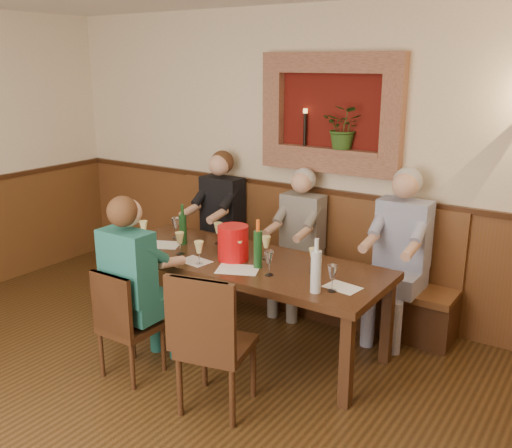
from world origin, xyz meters
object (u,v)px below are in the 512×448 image
at_px(dining_table, 242,268).
at_px(person_bench_mid, 297,254).
at_px(chair_near_right, 216,369).
at_px(spittoon_bucket, 233,243).
at_px(person_chair_front, 139,300).
at_px(person_bench_right, 397,269).
at_px(wine_bottle_green_a, 258,248).
at_px(person_bench_left, 217,234).
at_px(water_bottle, 316,270).
at_px(wine_bottle_green_b, 183,228).
at_px(chair_near_left, 130,344).
at_px(bench, 299,273).

bearing_deg(dining_table, person_bench_mid, 87.37).
bearing_deg(chair_near_right, spittoon_bucket, 105.24).
xyz_separation_m(chair_near_right, person_chair_front, (-0.80, 0.09, 0.28)).
bearing_deg(person_bench_right, wine_bottle_green_a, -130.33).
xyz_separation_m(person_bench_left, water_bottle, (1.73, -1.12, 0.31)).
relative_size(person_bench_mid, wine_bottle_green_b, 3.81).
relative_size(person_bench_right, wine_bottle_green_b, 4.10).
bearing_deg(person_bench_right, dining_table, -140.33).
bearing_deg(chair_near_left, person_bench_right, 50.57).
relative_size(person_bench_left, wine_bottle_green_a, 3.73).
bearing_deg(wine_bottle_green_a, water_bottle, -17.13).
height_order(person_chair_front, water_bottle, person_chair_front).
xyz_separation_m(chair_near_right, spittoon_bucket, (-0.44, 0.82, 0.60)).
bearing_deg(bench, person_bench_left, -173.29).
xyz_separation_m(chair_near_right, wine_bottle_green_b, (-1.05, 0.90, 0.60)).
bearing_deg(person_bench_mid, person_chair_front, -105.47).
bearing_deg(bench, spittoon_bucket, -93.18).
xyz_separation_m(dining_table, wine_bottle_green_b, (-0.66, 0.03, 0.22)).
bearing_deg(spittoon_bucket, person_chair_front, -115.94).
distance_m(chair_near_left, person_bench_right, 2.26).
xyz_separation_m(bench, person_bench_left, (-0.90, -0.11, 0.27)).
bearing_deg(dining_table, person_bench_right, 39.67).
relative_size(chair_near_left, wine_bottle_green_a, 2.22).
relative_size(wine_bottle_green_b, water_bottle, 0.91).
bearing_deg(wine_bottle_green_a, wine_bottle_green_b, 171.52).
height_order(chair_near_left, person_bench_mid, person_bench_mid).
height_order(spittoon_bucket, water_bottle, water_bottle).
bearing_deg(spittoon_bucket, dining_table, 42.32).
height_order(bench, person_bench_mid, person_bench_mid).
bearing_deg(chair_near_right, person_chair_front, 160.26).
relative_size(bench, wine_bottle_green_b, 8.38).
bearing_deg(person_chair_front, spittoon_bucket, 64.06).
relative_size(chair_near_right, person_bench_left, 0.70).
bearing_deg(wine_bottle_green_b, person_bench_left, 107.06).
distance_m(person_chair_front, wine_bottle_green_a, 0.98).
relative_size(dining_table, chair_near_right, 2.39).
height_order(bench, wine_bottle_green_a, wine_bottle_green_a).
bearing_deg(chair_near_left, bench, 77.38).
distance_m(person_bench_mid, person_chair_front, 1.68).
xyz_separation_m(person_chair_front, spittoon_bucket, (0.35, 0.73, 0.32)).
distance_m(chair_near_left, water_bottle, 1.52).
relative_size(dining_table, person_chair_front, 1.72).
bearing_deg(person_chair_front, person_bench_mid, 74.53).
bearing_deg(dining_table, spittoon_bucket, -137.68).
height_order(chair_near_left, person_bench_right, person_bench_right).
height_order(dining_table, chair_near_right, chair_near_right).
bearing_deg(bench, chair_near_right, -77.89).
height_order(chair_near_right, water_bottle, water_bottle).
relative_size(person_bench_left, spittoon_bucket, 5.09).
xyz_separation_m(bench, wine_bottle_green_b, (-0.66, -0.91, 0.57)).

